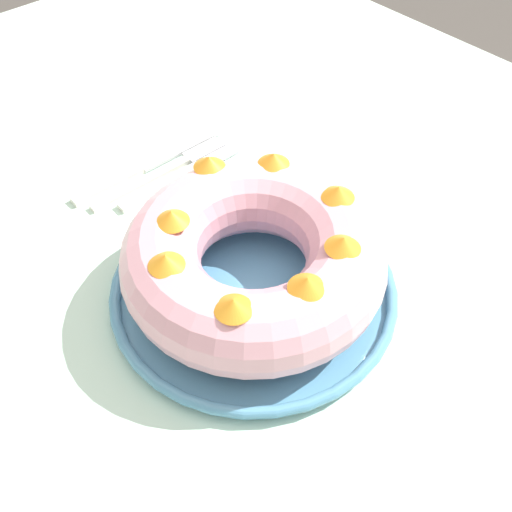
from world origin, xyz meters
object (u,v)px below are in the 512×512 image
Objects in this scene: serving_dish at (256,288)px; cake_knife at (172,181)px; bundt_cake at (256,255)px; fork at (170,169)px; serving_knife at (139,170)px.

cake_knife is at bearing 168.93° from serving_dish.
serving_dish is 1.14× the size of bundt_cake.
serving_dish is at bearing -10.89° from fork.
cake_knife is (-0.21, 0.04, -0.06)m from bundt_cake.
cake_knife is (-0.21, 0.04, -0.01)m from serving_dish.
serving_dish reaches higher than cake_knife.
serving_dish is 0.05m from bundt_cake.
serving_dish is at bearing -13.31° from bundt_cake.
serving_dish is 1.35× the size of serving_knife.
bundt_cake is at bearing -13.17° from cake_knife.
bundt_cake reaches higher than cake_knife.
bundt_cake is 1.46× the size of cake_knife.
serving_knife is 1.23× the size of cake_knife.
serving_knife is (-0.26, 0.02, -0.01)m from serving_dish.
serving_dish is 0.26m from serving_knife.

